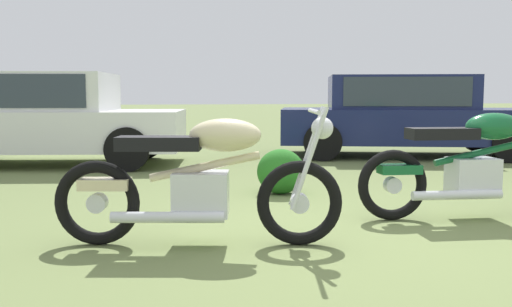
# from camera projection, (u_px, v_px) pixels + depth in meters

# --- Properties ---
(ground_plane) EXTENTS (120.00, 120.00, 0.00)m
(ground_plane) POSITION_uv_depth(u_px,v_px,m) (354.00, 234.00, 4.50)
(ground_plane) COLOR olive
(motorcycle_cream) EXTENTS (2.08, 0.74, 1.02)m
(motorcycle_cream) POSITION_uv_depth(u_px,v_px,m) (202.00, 181.00, 4.12)
(motorcycle_cream) COLOR black
(motorcycle_cream) RESTS_ON ground
(motorcycle_green) EXTENTS (2.06, 0.64, 1.02)m
(motorcycle_green) POSITION_uv_depth(u_px,v_px,m) (474.00, 165.00, 5.04)
(motorcycle_green) COLOR black
(motorcycle_green) RESTS_ON ground
(car_white) EXTENTS (4.44, 2.42, 1.43)m
(car_white) POSITION_uv_depth(u_px,v_px,m) (42.00, 114.00, 8.85)
(car_white) COLOR silver
(car_white) RESTS_ON ground
(car_navy) EXTENTS (4.76, 2.98, 1.43)m
(car_navy) POSITION_uv_depth(u_px,v_px,m) (403.00, 112.00, 10.11)
(car_navy) COLOR #161E4C
(car_navy) RESTS_ON ground
(shrub_low) EXTENTS (0.53, 0.46, 0.50)m
(shrub_low) POSITION_uv_depth(u_px,v_px,m) (281.00, 172.00, 6.29)
(shrub_low) COLOR #23691E
(shrub_low) RESTS_ON ground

